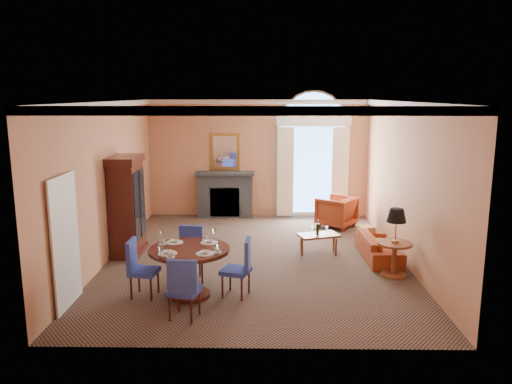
{
  "coord_description": "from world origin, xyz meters",
  "views": [
    {
      "loc": [
        0.17,
        -9.89,
        3.34
      ],
      "look_at": [
        0.0,
        0.5,
        1.3
      ],
      "focal_mm": 35.0,
      "sensor_mm": 36.0,
      "label": 1
    }
  ],
  "objects_px": {
    "sofa": "(379,247)",
    "coffee_table": "(319,235)",
    "armoire": "(127,207)",
    "armchair": "(336,212)",
    "side_table": "(395,235)",
    "dining_table": "(190,261)"
  },
  "relations": [
    {
      "from": "armoire",
      "to": "dining_table",
      "type": "height_order",
      "value": "armoire"
    },
    {
      "from": "coffee_table",
      "to": "sofa",
      "type": "bearing_deg",
      "value": -31.44
    },
    {
      "from": "armchair",
      "to": "side_table",
      "type": "bearing_deg",
      "value": 45.85
    },
    {
      "from": "dining_table",
      "to": "coffee_table",
      "type": "distance_m",
      "value": 3.36
    },
    {
      "from": "side_table",
      "to": "armchair",
      "type": "bearing_deg",
      "value": 99.27
    },
    {
      "from": "armoire",
      "to": "coffee_table",
      "type": "bearing_deg",
      "value": 0.46
    },
    {
      "from": "sofa",
      "to": "armchair",
      "type": "bearing_deg",
      "value": 10.46
    },
    {
      "from": "coffee_table",
      "to": "armchair",
      "type": "bearing_deg",
      "value": 54.8
    },
    {
      "from": "armchair",
      "to": "side_table",
      "type": "distance_m",
      "value": 3.59
    },
    {
      "from": "dining_table",
      "to": "armchair",
      "type": "relative_size",
      "value": 1.56
    },
    {
      "from": "dining_table",
      "to": "armchair",
      "type": "xyz_separation_m",
      "value": [
        3.09,
        4.56,
        -0.23
      ]
    },
    {
      "from": "armoire",
      "to": "dining_table",
      "type": "xyz_separation_m",
      "value": [
        1.66,
        -2.31,
        -0.39
      ]
    },
    {
      "from": "dining_table",
      "to": "coffee_table",
      "type": "xyz_separation_m",
      "value": [
        2.39,
        2.35,
        -0.22
      ]
    },
    {
      "from": "armchair",
      "to": "sofa",
      "type": "bearing_deg",
      "value": 48.39
    },
    {
      "from": "sofa",
      "to": "coffee_table",
      "type": "height_order",
      "value": "coffee_table"
    },
    {
      "from": "sofa",
      "to": "coffee_table",
      "type": "relative_size",
      "value": 1.78
    },
    {
      "from": "armoire",
      "to": "coffee_table",
      "type": "distance_m",
      "value": 4.1
    },
    {
      "from": "sofa",
      "to": "dining_table",
      "type": "bearing_deg",
      "value": 118.23
    },
    {
      "from": "dining_table",
      "to": "sofa",
      "type": "height_order",
      "value": "dining_table"
    },
    {
      "from": "armchair",
      "to": "side_table",
      "type": "xyz_separation_m",
      "value": [
        0.58,
        -3.52,
        0.41
      ]
    },
    {
      "from": "armchair",
      "to": "coffee_table",
      "type": "distance_m",
      "value": 2.32
    },
    {
      "from": "sofa",
      "to": "armchair",
      "type": "relative_size",
      "value": 1.93
    }
  ]
}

